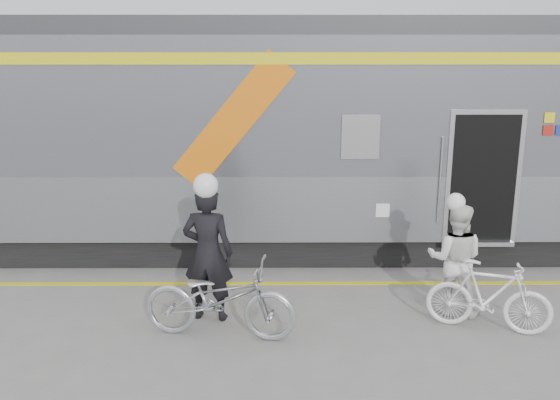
{
  "coord_description": "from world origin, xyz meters",
  "views": [
    {
      "loc": [
        0.05,
        -6.58,
        3.56
      ],
      "look_at": [
        0.1,
        1.6,
        1.5
      ],
      "focal_mm": 38.0,
      "sensor_mm": 36.0,
      "label": 1
    }
  ],
  "objects_px": {
    "woman": "(455,259)",
    "man": "(208,253)",
    "bicycle_right": "(489,296)",
    "bicycle_left": "(220,299)"
  },
  "relations": [
    {
      "from": "man",
      "to": "bicycle_left",
      "type": "xyz_separation_m",
      "value": [
        0.2,
        -0.55,
        -0.42
      ]
    },
    {
      "from": "woman",
      "to": "man",
      "type": "bearing_deg",
      "value": 21.2
    },
    {
      "from": "man",
      "to": "bicycle_right",
      "type": "xyz_separation_m",
      "value": [
        3.67,
        -0.39,
        -0.46
      ]
    },
    {
      "from": "man",
      "to": "bicycle_right",
      "type": "height_order",
      "value": "man"
    },
    {
      "from": "man",
      "to": "woman",
      "type": "xyz_separation_m",
      "value": [
        3.37,
        0.16,
        -0.15
      ]
    },
    {
      "from": "woman",
      "to": "bicycle_left",
      "type": "bearing_deg",
      "value": 31.1
    },
    {
      "from": "man",
      "to": "bicycle_right",
      "type": "distance_m",
      "value": 3.72
    },
    {
      "from": "bicycle_left",
      "to": "bicycle_right",
      "type": "distance_m",
      "value": 3.48
    },
    {
      "from": "bicycle_left",
      "to": "bicycle_right",
      "type": "height_order",
      "value": "bicycle_left"
    },
    {
      "from": "bicycle_right",
      "to": "bicycle_left",
      "type": "bearing_deg",
      "value": 111.13
    }
  ]
}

